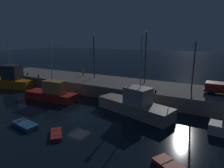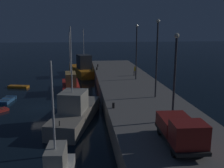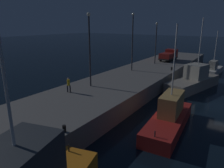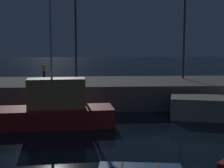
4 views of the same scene
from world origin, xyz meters
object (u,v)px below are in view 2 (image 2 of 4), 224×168
object	(u,v)px
lamp_post_west	(136,48)
utility_truck	(181,130)
fishing_boat_orange	(71,85)
fishing_trawler_red	(83,69)
lamp_post_central	(175,71)
dinghy_orange_near	(7,100)
bollard_east	(113,105)
bollard_west	(97,69)
bollard_central	(98,66)
lamp_post_east	(157,54)
rowboat_white_mid	(18,87)
fishing_boat_white	(75,112)
dockworker	(135,70)

from	to	relation	value
lamp_post_west	utility_truck	world-z (taller)	lamp_post_west
fishing_boat_orange	lamp_post_west	size ratio (longest dim) A/B	1.10
fishing_trawler_red	lamp_post_central	world-z (taller)	fishing_trawler_red
dinghy_orange_near	fishing_trawler_red	bearing A→B (deg)	150.71
fishing_trawler_red	dinghy_orange_near	size ratio (longest dim) A/B	3.49
bollard_east	bollard_west	bearing A→B (deg)	-179.44
lamp_post_west	bollard_east	world-z (taller)	lamp_post_west
bollard_west	bollard_central	size ratio (longest dim) A/B	0.95
lamp_post_west	lamp_post_east	world-z (taller)	lamp_post_east
fishing_boat_orange	utility_truck	world-z (taller)	fishing_boat_orange
bollard_east	utility_truck	bearing A→B (deg)	21.78
lamp_post_central	rowboat_white_mid	bearing A→B (deg)	-141.75
fishing_trawler_red	lamp_post_central	xyz separation A→B (m)	(36.04, 7.93, 5.30)
fishing_trawler_red	fishing_boat_white	size ratio (longest dim) A/B	1.10
dinghy_orange_near	lamp_post_east	size ratio (longest dim) A/B	0.39
lamp_post_west	utility_truck	xyz separation A→B (m)	(24.35, -1.91, -4.00)
rowboat_white_mid	bollard_west	xyz separation A→B (m)	(-4.97, 14.48, 2.23)
fishing_boat_white	dockworker	xyz separation A→B (m)	(-16.73, 10.29, 1.85)
bollard_central	lamp_post_west	bearing A→B (deg)	20.50
dinghy_orange_near	rowboat_white_mid	distance (m)	8.96
fishing_boat_white	utility_truck	bearing A→B (deg)	35.57
lamp_post_west	bollard_central	world-z (taller)	lamp_post_west
utility_truck	bollard_central	bearing A→B (deg)	-174.82
rowboat_white_mid	bollard_west	world-z (taller)	bollard_west
fishing_boat_orange	bollard_central	xyz separation A→B (m)	(-13.12, 5.41, 1.30)
bollard_east	bollard_central	bearing A→B (deg)	179.59
fishing_boat_white	dinghy_orange_near	xyz separation A→B (m)	(-9.80, -10.16, -1.06)
lamp_post_east	fishing_trawler_red	bearing A→B (deg)	-162.53
fishing_trawler_red	bollard_central	xyz separation A→B (m)	(2.00, 3.23, 0.93)
fishing_boat_orange	lamp_post_east	world-z (taller)	lamp_post_east
lamp_post_central	utility_truck	distance (m)	6.08
fishing_boat_white	dockworker	distance (m)	19.73
dockworker	fishing_trawler_red	bearing A→B (deg)	-145.09
fishing_boat_white	lamp_post_central	world-z (taller)	fishing_boat_white
dinghy_orange_near	dockworker	bearing A→B (deg)	108.71
fishing_boat_orange	utility_truck	distance (m)	27.36
dockworker	fishing_boat_orange	bearing A→B (deg)	-80.21
fishing_trawler_red	bollard_east	xyz separation A→B (m)	(31.54, 3.02, 0.93)
rowboat_white_mid	dinghy_orange_near	bearing A→B (deg)	2.80
dinghy_orange_near	lamp_post_central	xyz separation A→B (m)	(15.96, 19.19, 6.58)
fishing_trawler_red	rowboat_white_mid	world-z (taller)	fishing_trawler_red
fishing_trawler_red	lamp_post_east	size ratio (longest dim) A/B	1.36
fishing_boat_orange	dockworker	world-z (taller)	fishing_boat_orange
fishing_trawler_red	bollard_east	distance (m)	31.69
rowboat_white_mid	dockworker	size ratio (longest dim) A/B	2.21
dockworker	bollard_east	xyz separation A→B (m)	(18.38, -6.16, -0.70)
bollard_east	fishing_boat_white	bearing A→B (deg)	-111.78
bollard_central	fishing_boat_orange	bearing A→B (deg)	-22.41
dinghy_orange_near	bollard_west	distance (m)	19.89
fishing_boat_orange	fishing_trawler_red	bearing A→B (deg)	171.79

